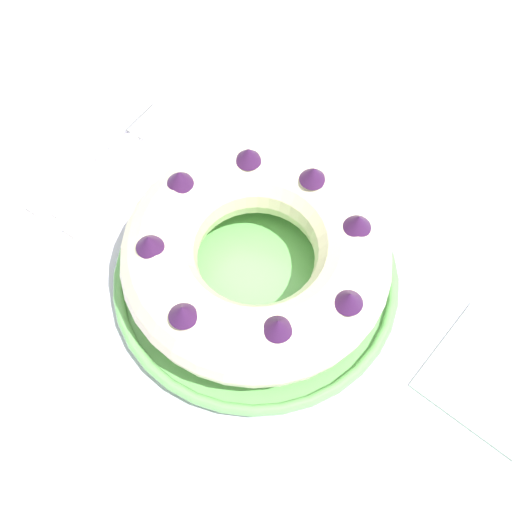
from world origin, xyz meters
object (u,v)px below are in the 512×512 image
object	(u,v)px
serving_dish	(256,279)
fork	(120,151)
bundt_cake	(256,256)
serving_knife	(88,158)
cake_knife	(114,189)

from	to	relation	value
serving_dish	fork	world-z (taller)	serving_dish
bundt_cake	fork	world-z (taller)	bundt_cake
serving_knife	cake_knife	world-z (taller)	same
bundt_cake	fork	size ratio (longest dim) A/B	1.38
serving_knife	fork	bearing A→B (deg)	47.53
serving_dish	bundt_cake	size ratio (longest dim) A/B	1.11
cake_knife	serving_knife	bearing A→B (deg)	162.72
serving_knife	cake_knife	bearing A→B (deg)	-19.84
serving_knife	cake_knife	size ratio (longest dim) A/B	1.23
serving_knife	cake_knife	distance (m)	0.06
serving_dish	cake_knife	xyz separation A→B (m)	(-0.21, 0.01, -0.01)
serving_dish	fork	xyz separation A→B (m)	(-0.24, 0.05, -0.01)
serving_dish	cake_knife	size ratio (longest dim) A/B	1.68
serving_dish	bundt_cake	xyz separation A→B (m)	(0.00, -0.00, 0.05)
bundt_cake	fork	distance (m)	0.25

